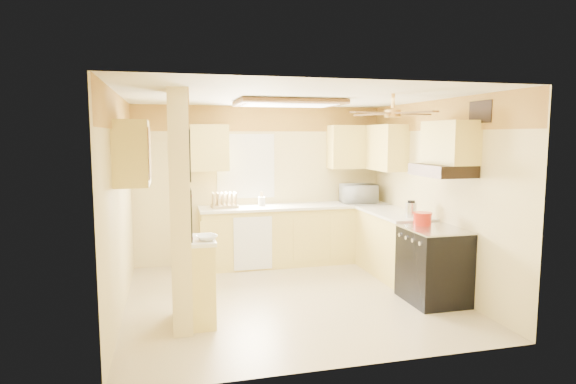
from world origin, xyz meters
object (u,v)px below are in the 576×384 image
object	(u,v)px
stove	(434,265)
microwave	(359,193)
dutch_oven	(422,219)
bowl	(207,238)
kettle	(411,209)

from	to	relation	value
stove	microwave	distance (m)	2.25
microwave	dutch_oven	xyz separation A→B (m)	(0.07, -1.92, -0.10)
stove	bowl	distance (m)	2.80
kettle	microwave	bearing A→B (deg)	95.87
stove	kettle	bearing A→B (deg)	86.10
stove	dutch_oven	xyz separation A→B (m)	(-0.03, 0.24, 0.54)
kettle	stove	bearing A→B (deg)	-93.90
bowl	microwave	bearing A→B (deg)	40.69
stove	dutch_oven	distance (m)	0.59
stove	dutch_oven	size ratio (longest dim) A/B	3.79
bowl	kettle	distance (m)	2.91
stove	kettle	world-z (taller)	kettle
microwave	kettle	xyz separation A→B (m)	(0.15, -1.48, -0.05)
microwave	bowl	world-z (taller)	microwave
microwave	kettle	bearing A→B (deg)	97.61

